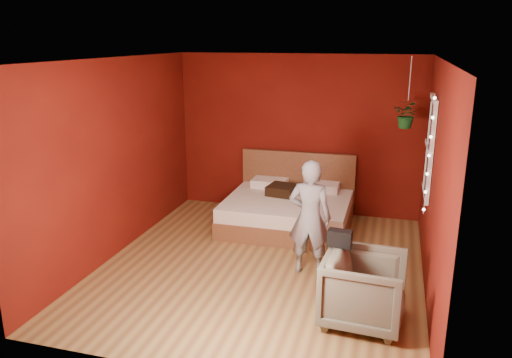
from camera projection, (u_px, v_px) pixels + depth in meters
name	position (u px, v px, depth m)	size (l,w,h in m)	color
floor	(262.00, 265.00, 6.45)	(4.50, 4.50, 0.00)	olive
room_walls	(262.00, 138.00, 5.99)	(4.04, 4.54, 2.62)	#66140A
window	(429.00, 147.00, 6.36)	(0.05, 0.97, 1.27)	white
fairy_lights	(429.00, 156.00, 5.88)	(0.04, 0.04, 1.45)	silver
bed	(289.00, 209.00, 7.74)	(1.88, 1.60, 1.04)	brown
person	(310.00, 218.00, 6.07)	(0.53, 0.35, 1.45)	gray
armchair	(364.00, 289.00, 5.08)	(0.79, 0.82, 0.74)	#656350
handbag	(340.00, 238.00, 5.18)	(0.25, 0.12, 0.18)	black
throw_pillow	(282.00, 190.00, 7.79)	(0.42, 0.42, 0.15)	black
hanging_plant	(407.00, 114.00, 6.94)	(0.43, 0.40, 0.99)	silver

